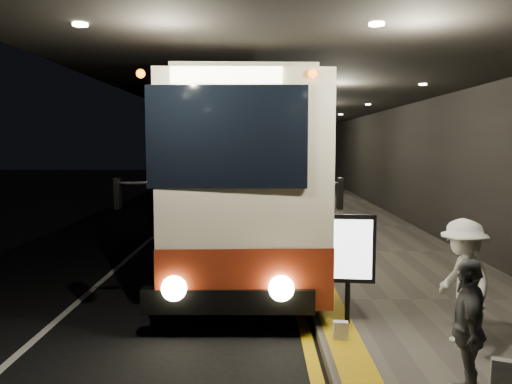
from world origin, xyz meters
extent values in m
plane|color=black|center=(0.00, 0.00, 0.00)|extent=(90.00, 90.00, 0.00)
cube|color=silver|center=(-1.80, 5.00, 0.01)|extent=(0.12, 50.00, 0.01)
cube|color=gold|center=(2.35, 5.00, 0.01)|extent=(0.18, 50.00, 0.01)
cube|color=#514C44|center=(4.75, 5.00, 0.07)|extent=(4.50, 50.00, 0.15)
cube|color=gold|center=(2.85, 5.00, 0.16)|extent=(0.50, 50.00, 0.01)
cube|color=black|center=(7.00, 5.00, 3.00)|extent=(0.10, 50.00, 6.00)
cube|color=black|center=(-1.50, 4.00, 2.20)|extent=(0.80, 0.80, 4.40)
cube|color=black|center=(-1.50, 16.00, 2.20)|extent=(0.80, 0.80, 4.40)
cube|color=black|center=(2.50, 5.00, 4.60)|extent=(9.00, 50.00, 0.40)
cube|color=beige|center=(1.14, 1.79, 2.26)|extent=(3.20, 13.03, 3.67)
cube|color=maroon|center=(1.14, 1.79, 0.92)|extent=(3.23, 13.05, 0.97)
cube|color=black|center=(1.14, -4.71, 3.07)|extent=(2.37, 0.15, 1.51)
cube|color=black|center=(1.14, -4.63, 0.59)|extent=(2.65, 0.35, 0.38)
cylinder|color=black|center=(-0.08, -2.30, 0.54)|extent=(0.30, 1.08, 1.08)
cylinder|color=black|center=(2.37, -2.30, 0.54)|extent=(0.30, 1.08, 1.08)
cylinder|color=black|center=(-0.08, 6.10, 0.54)|extent=(0.30, 1.08, 1.08)
cylinder|color=black|center=(2.37, 6.10, 0.54)|extent=(0.30, 1.08, 1.08)
sphere|color=#FFEAA5|center=(0.34, -4.72, 0.81)|extent=(0.39, 0.39, 0.39)
sphere|color=#FFEAA5|center=(1.95, -4.72, 0.81)|extent=(0.39, 0.39, 0.39)
cube|color=#FFF2BF|center=(1.14, -4.72, 3.97)|extent=(1.62, 0.11, 0.24)
cube|color=beige|center=(1.07, 15.54, 2.23)|extent=(2.86, 12.79, 3.61)
cube|color=maroon|center=(1.07, 15.54, 0.90)|extent=(2.88, 12.81, 0.96)
cube|color=black|center=(1.07, 9.13, 3.03)|extent=(2.34, 0.10, 1.49)
cube|color=black|center=(1.07, 9.21, 0.58)|extent=(2.61, 0.29, 0.37)
cylinder|color=black|center=(-0.14, 11.50, 0.53)|extent=(0.30, 1.06, 1.06)
cylinder|color=black|center=(2.28, 11.50, 0.53)|extent=(0.30, 1.06, 1.06)
cylinder|color=black|center=(-0.14, 19.79, 0.53)|extent=(0.30, 1.06, 1.06)
cylinder|color=black|center=(2.28, 19.79, 0.53)|extent=(0.30, 1.06, 1.06)
cube|color=beige|center=(0.96, 30.41, 2.04)|extent=(2.67, 11.72, 3.31)
cube|color=maroon|center=(0.96, 30.41, 0.83)|extent=(2.69, 11.74, 0.88)
cube|color=black|center=(0.96, 24.55, 2.77)|extent=(2.14, 0.10, 1.36)
cube|color=black|center=(0.96, 24.63, 0.53)|extent=(2.39, 0.30, 0.34)
cylinder|color=black|center=(-0.14, 26.72, 0.49)|extent=(0.27, 0.97, 0.97)
cylinder|color=black|center=(2.06, 26.72, 0.49)|extent=(0.27, 0.97, 0.97)
cylinder|color=black|center=(-0.14, 34.30, 0.49)|extent=(0.27, 0.97, 0.97)
cylinder|color=black|center=(2.06, 34.30, 0.49)|extent=(0.27, 0.97, 0.97)
imported|color=#D86585|center=(2.80, -0.10, 1.02)|extent=(0.49, 0.68, 1.75)
imported|color=silver|center=(4.47, -5.21, 1.04)|extent=(0.63, 1.20, 1.79)
imported|color=#545559|center=(3.91, -6.72, 0.94)|extent=(0.72, 1.03, 1.59)
cube|color=black|center=(4.45, -6.49, 0.32)|extent=(0.31, 0.22, 0.34)
cube|color=beige|center=(2.80, -5.05, 0.28)|extent=(0.22, 0.14, 0.27)
cylinder|color=black|center=(3.00, -4.44, 0.49)|extent=(0.08, 0.08, 0.68)
cube|color=black|center=(3.00, -4.44, 1.36)|extent=(0.83, 0.19, 1.07)
cube|color=white|center=(3.00, -4.50, 1.36)|extent=(0.70, 0.09, 0.92)
cylinder|color=black|center=(2.75, -3.48, 0.69)|extent=(0.05, 0.05, 1.08)
camera|label=1|loc=(1.62, -12.04, 2.97)|focal=35.00mm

